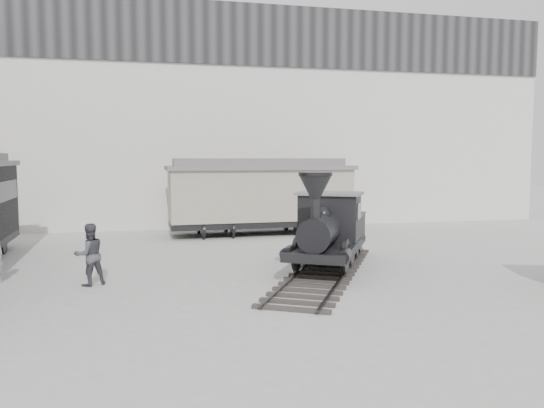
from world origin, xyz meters
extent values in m
plane|color=#9E9E9B|center=(0.00, 0.00, 0.00)|extent=(90.00, 90.00, 0.00)
cube|color=silver|center=(0.00, 15.00, 5.50)|extent=(34.00, 2.40, 11.00)
cube|color=#232326|center=(0.00, 13.75, 9.50)|extent=(34.00, 0.12, 3.00)
cube|color=#342D2A|center=(1.03, 2.64, 0.07)|extent=(5.73, 8.36, 0.15)
cube|color=#2D2D30|center=(0.45, 2.96, 0.12)|extent=(4.17, 7.51, 0.06)
cube|color=#2D2D30|center=(1.62, 2.32, 0.12)|extent=(4.17, 7.51, 0.06)
cylinder|color=black|center=(0.17, 2.58, 0.66)|extent=(0.59, 0.95, 1.02)
cylinder|color=black|center=(1.44, 1.89, 0.66)|extent=(0.59, 0.95, 1.02)
cylinder|color=black|center=(0.75, 3.64, 0.66)|extent=(0.59, 0.95, 1.02)
cylinder|color=black|center=(2.02, 2.94, 0.66)|extent=(0.59, 0.95, 1.02)
cube|color=black|center=(1.10, 2.76, 0.77)|extent=(3.23, 3.82, 0.26)
cylinder|color=black|center=(0.79, 2.19, 1.36)|extent=(1.84, 2.31, 0.93)
cylinder|color=black|center=(0.38, 1.46, 2.08)|extent=(0.33, 0.33, 0.56)
cone|color=black|center=(0.38, 1.46, 2.69)|extent=(1.21, 1.21, 0.65)
sphere|color=black|center=(0.96, 2.52, 1.81)|extent=(0.48, 0.48, 0.48)
cube|color=black|center=(1.50, 3.49, 1.62)|extent=(2.19, 1.97, 1.44)
cube|color=slate|center=(1.50, 3.49, 2.37)|extent=(2.44, 2.22, 0.07)
cube|color=black|center=(2.30, 4.95, 1.10)|extent=(2.35, 2.43, 0.83)
cylinder|color=black|center=(-1.25, 11.20, 0.36)|extent=(1.84, 0.78, 0.73)
cylinder|color=black|center=(2.92, 11.32, 0.36)|extent=(1.84, 0.78, 0.73)
cube|color=black|center=(0.84, 11.26, 0.54)|extent=(8.24, 2.51, 0.27)
cube|color=#A89C88|center=(0.84, 11.26, 1.82)|extent=(8.24, 2.60, 2.27)
cube|color=slate|center=(0.84, 11.26, 3.04)|extent=(8.52, 2.88, 0.18)
cube|color=slate|center=(0.84, 11.26, 3.30)|extent=(7.84, 1.32, 0.33)
imported|color=#414248|center=(-5.66, 2.70, 0.86)|extent=(1.03, 0.95, 1.71)
camera|label=1|loc=(-3.92, -12.33, 3.49)|focal=35.00mm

